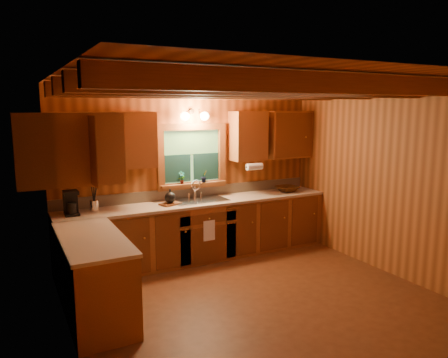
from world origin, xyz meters
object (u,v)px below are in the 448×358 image
at_px(coffee_maker, 71,203).
at_px(wicker_basket, 287,189).
at_px(cutting_board, 170,204).
at_px(sink, 199,204).

relative_size(coffee_maker, wicker_basket, 0.87).
height_order(cutting_board, wicker_basket, wicker_basket).
distance_m(coffee_maker, wicker_basket, 3.44).
xyz_separation_m(sink, cutting_board, (-0.48, -0.05, 0.06)).
xyz_separation_m(coffee_maker, cutting_board, (1.35, -0.05, -0.15)).
distance_m(sink, coffee_maker, 1.85).
distance_m(sink, cutting_board, 0.49).
xyz_separation_m(sink, wicker_basket, (1.60, -0.03, 0.09)).
bearing_deg(cutting_board, sink, -12.28).
height_order(coffee_maker, cutting_board, coffee_maker).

